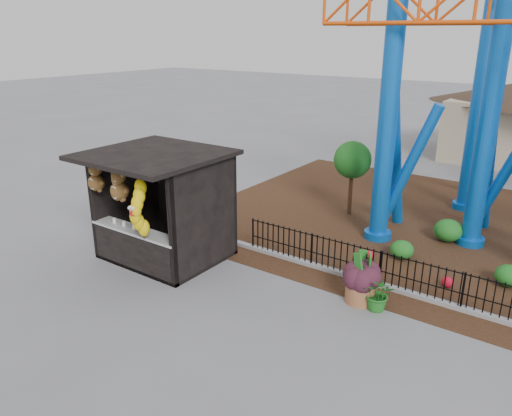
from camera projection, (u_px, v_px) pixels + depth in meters
The scene contains 9 objects.
ground at pixel (220, 303), 12.03m from camera, with size 120.00×120.00×0.00m, color slate.
mulch_bed at pixel (476, 236), 15.97m from camera, with size 18.00×12.00×0.02m, color #331E11.
curb at pixel (426, 298), 12.12m from camera, with size 18.00×0.18×0.12m, color gray.
prize_booth at pixel (156, 209), 13.83m from camera, with size 3.50×3.40×3.12m.
picket_fence at pixel (467, 293), 11.48m from camera, with size 12.20×0.06×1.00m, color black, non-canonical shape.
terracotta_planter at pixel (361, 291), 12.01m from camera, with size 0.74×0.74×0.58m, color #9A5D38.
planter_foliage at pixel (362, 268), 11.81m from camera, with size 0.70×0.70×0.64m, color #361521.
potted_plant at pixel (379, 294), 11.60m from camera, with size 0.77×0.67×0.85m, color #1A591A.
landscaping at pixel (500, 258), 13.70m from camera, with size 7.93×3.64×0.69m.
Camera 1 is at (6.84, -8.10, 6.19)m, focal length 35.00 mm.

